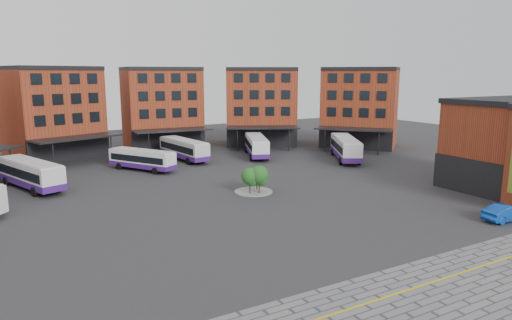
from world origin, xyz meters
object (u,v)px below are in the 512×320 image
tree_island (256,178)px  bus_c (142,159)px  bus_b (30,174)px  bus_f (345,148)px  blue_car (507,213)px  bus_d (184,149)px  bus_e (256,145)px

tree_island → bus_c: tree_island is taller
bus_b → bus_f: 44.77m
tree_island → blue_car: tree_island is taller
bus_d → bus_f: 25.54m
bus_b → bus_f: bus_f is taller
bus_c → blue_car: bus_c is taller
bus_b → blue_car: bus_b is taller
bus_c → bus_f: (30.21, -7.87, 0.33)m
blue_car → bus_e: bearing=11.1°
bus_f → tree_island: bearing=-123.8°
bus_e → blue_car: (3.75, -40.63, -1.01)m
bus_b → bus_c: 14.89m
tree_island → bus_b: bus_b is taller
tree_island → bus_e: (11.63, 20.47, -0.01)m
bus_d → tree_island: bearing=-97.8°
bus_d → bus_f: (22.28, -12.48, 0.14)m
bus_b → bus_d: bus_b is taller
bus_b → blue_car: 51.40m
bus_c → bus_f: bearing=-46.4°
tree_island → blue_car: 25.38m
bus_b → bus_e: 34.40m
bus_b → bus_c: bearing=-4.9°
bus_d → blue_car: bearing=-78.3°
bus_b → bus_f: (44.59, -4.01, 0.08)m
bus_b → blue_car: bearing=-62.8°
tree_island → bus_f: bearing=25.8°
tree_island → bus_b: bearing=146.4°
bus_c → bus_b: bearing=163.2°
bus_b → bus_f: size_ratio=1.00×
tree_island → bus_f: size_ratio=0.36×
bus_b → bus_e: size_ratio=1.03×
bus_d → bus_f: size_ratio=0.97×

